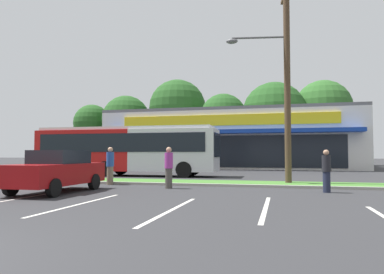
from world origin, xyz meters
The scene contains 20 objects.
grass_median centered at (0.00, 14.00, 0.06)m, with size 56.00×2.20×0.12m, color #427A2D.
curb_lip centered at (0.00, 12.78, 0.06)m, with size 56.00×0.24×0.12m, color #99968C.
parking_stripe_0 centered at (-2.88, 6.16, 0.00)m, with size 0.12×4.80×0.01m, color silver.
parking_stripe_1 centered at (-0.24, 6.23, 0.00)m, with size 0.12×4.80×0.01m, color silver.
parking_stripe_2 centered at (2.68, 5.80, 0.00)m, with size 0.12×4.80×0.01m, color silver.
parking_stripe_3 centered at (5.04, 6.74, 0.00)m, with size 0.12×4.80×0.01m, color silver.
storefront_building centered at (0.37, 36.73, 2.98)m, with size 25.45×14.81×5.96m.
tree_far_left centered at (-23.08, 46.93, 6.30)m, with size 5.70×5.70×9.16m.
tree_left centered at (-16.42, 44.83, 6.49)m, with size 6.91×6.91×9.95m.
tree_mid_left centered at (-8.83, 45.55, 8.00)m, with size 8.07×8.07×12.05m.
tree_mid centered at (-1.74, 42.38, 6.24)m, with size 5.96×5.96×9.24m.
tree_mid_right centered at (4.66, 43.76, 6.58)m, with size 8.21×8.21×10.69m.
tree_right centered at (10.81, 45.84, 7.38)m, with size 7.34×7.34×11.06m.
utility_pole centered at (5.64, 14.23, 5.24)m, with size 3.11×2.39×9.79m.
city_bus centered at (-4.63, 19.09, 1.77)m, with size 12.38×2.86×3.25m.
car_1 centered at (-2.85, 8.85, 0.82)m, with size 1.93×4.33×1.60m.
car_2 centered at (-7.01, 25.68, 0.73)m, with size 4.57×1.99×1.39m.
pedestrian_near_bench centered at (-2.47, 12.49, 0.90)m, with size 0.36×0.36×1.79m.
pedestrian_by_pole centered at (0.82, 11.38, 0.88)m, with size 0.35×0.35×1.76m.
pedestrian_mid centered at (7.13, 11.28, 0.82)m, with size 0.33×0.33×1.62m.
Camera 1 is at (5.47, -3.17, 1.46)m, focal length 33.50 mm.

